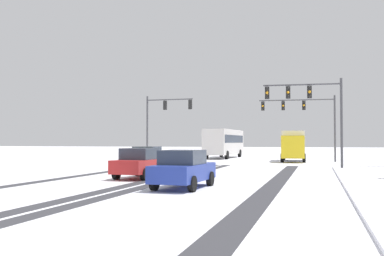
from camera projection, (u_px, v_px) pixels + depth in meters
name	position (u px, v px, depth m)	size (l,w,h in m)	color
wheel_track_left_lane	(138.00, 183.00, 20.87)	(0.73, 33.78, 0.01)	#38383D
wheel_track_right_lane	(272.00, 187.00, 19.14)	(0.90, 33.78, 0.01)	#38383D
wheel_track_center	(157.00, 183.00, 20.61)	(0.70, 33.78, 0.01)	#38383D
wheel_track_oncoming	(48.00, 180.00, 22.23)	(0.80, 33.78, 0.01)	#38383D
traffic_signal_far_left	(163.00, 115.00, 43.27)	(4.84, 0.47, 6.50)	#47474C
traffic_signal_near_right	(309.00, 103.00, 31.56)	(5.56, 0.72, 6.50)	#47474C
traffic_signal_far_right	(304.00, 113.00, 43.27)	(7.37, 0.80, 6.50)	#47474C
car_yellow_cab_lead	(148.00, 158.00, 31.57)	(1.89, 4.13, 1.62)	yellow
car_red_second	(141.00, 163.00, 23.65)	(2.02, 4.19, 1.62)	red
car_blue_third	(183.00, 169.00, 18.60)	(1.97, 4.17, 1.62)	#233899
bus_oncoming	(224.00, 141.00, 52.59)	(2.91, 11.07, 3.38)	silver
box_truck_delivery	(293.00, 145.00, 43.63)	(2.51, 7.48, 3.02)	yellow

